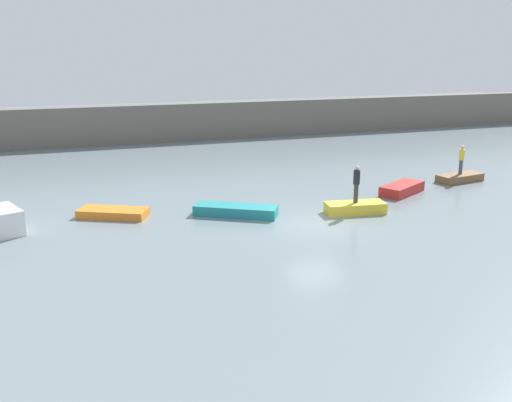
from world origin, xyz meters
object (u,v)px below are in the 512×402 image
(rowboat_brown, at_px, (460,178))
(person_yellow_shirt, at_px, (462,158))
(rowboat_yellow, at_px, (355,208))
(rowboat_red, at_px, (402,189))
(rowboat_orange, at_px, (113,213))
(person_dark_shirt, at_px, (356,182))
(rowboat_teal, at_px, (236,210))

(rowboat_brown, bearing_deg, person_yellow_shirt, 170.87)
(rowboat_yellow, distance_m, rowboat_red, 4.98)
(rowboat_orange, bearing_deg, rowboat_brown, 29.06)
(rowboat_orange, bearing_deg, person_dark_shirt, 11.14)
(rowboat_teal, relative_size, person_yellow_shirt, 2.28)
(rowboat_teal, xyz_separation_m, person_yellow_shirt, (14.82, 2.27, 1.18))
(rowboat_brown, bearing_deg, rowboat_orange, 172.30)
(rowboat_orange, xyz_separation_m, rowboat_red, (15.49, -0.81, 0.08))
(rowboat_brown, xyz_separation_m, person_dark_shirt, (-9.21, -3.82, 1.33))
(person_yellow_shirt, bearing_deg, rowboat_brown, 0.00)
(person_yellow_shirt, bearing_deg, rowboat_teal, -171.28)
(person_dark_shirt, xyz_separation_m, person_yellow_shirt, (9.21, 3.82, -0.13))
(rowboat_orange, relative_size, person_yellow_shirt, 1.87)
(rowboat_yellow, height_order, person_yellow_shirt, person_yellow_shirt)
(person_dark_shirt, bearing_deg, rowboat_brown, 22.53)
(rowboat_yellow, xyz_separation_m, rowboat_red, (4.31, 2.50, 0.00))
(rowboat_red, xyz_separation_m, person_dark_shirt, (-4.31, -2.50, 1.28))
(person_dark_shirt, bearing_deg, rowboat_red, 30.19)
(rowboat_teal, distance_m, person_dark_shirt, 5.96)
(rowboat_yellow, xyz_separation_m, person_yellow_shirt, (9.21, 3.82, 1.16))
(rowboat_teal, distance_m, person_yellow_shirt, 15.04)
(rowboat_teal, xyz_separation_m, rowboat_yellow, (5.61, -1.55, 0.02))
(person_dark_shirt, bearing_deg, rowboat_orange, 163.51)
(person_dark_shirt, distance_m, person_yellow_shirt, 9.97)
(rowboat_teal, relative_size, rowboat_red, 1.33)
(rowboat_brown, distance_m, person_yellow_shirt, 1.20)
(rowboat_yellow, bearing_deg, person_yellow_shirt, 30.91)
(rowboat_orange, distance_m, rowboat_brown, 20.41)
(rowboat_orange, height_order, rowboat_yellow, rowboat_yellow)
(rowboat_brown, distance_m, person_dark_shirt, 10.06)
(rowboat_orange, bearing_deg, rowboat_yellow, 11.14)
(rowboat_orange, relative_size, person_dark_shirt, 1.77)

